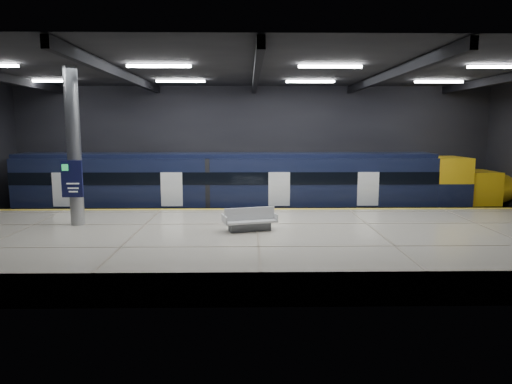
{
  "coord_description": "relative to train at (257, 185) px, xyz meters",
  "views": [
    {
      "loc": [
        -0.38,
        -21.15,
        5.35
      ],
      "look_at": [
        0.02,
        1.5,
        2.2
      ],
      "focal_mm": 32.0,
      "sensor_mm": 36.0,
      "label": 1
    }
  ],
  "objects": [
    {
      "name": "ground",
      "position": [
        -0.16,
        -5.5,
        -2.06
      ],
      "size": [
        30.0,
        30.0,
        0.0
      ],
      "primitive_type": "plane",
      "color": "black",
      "rests_on": "ground"
    },
    {
      "name": "room_shell",
      "position": [
        -0.16,
        -5.49,
        3.66
      ],
      "size": [
        30.1,
        16.1,
        8.05
      ],
      "color": "black",
      "rests_on": "ground"
    },
    {
      "name": "platform",
      "position": [
        -0.16,
        -8.0,
        -1.51
      ],
      "size": [
        30.0,
        11.0,
        1.1
      ],
      "primitive_type": "cube",
      "color": "#BCB19F",
      "rests_on": "ground"
    },
    {
      "name": "safety_strip",
      "position": [
        -0.16,
        -2.75,
        -0.95
      ],
      "size": [
        30.0,
        0.4,
        0.01
      ],
      "primitive_type": "cube",
      "color": "gold",
      "rests_on": "platform"
    },
    {
      "name": "rails",
      "position": [
        -0.16,
        0.0,
        -1.98
      ],
      "size": [
        30.0,
        1.52,
        0.16
      ],
      "color": "gray",
      "rests_on": "ground"
    },
    {
      "name": "train",
      "position": [
        0.0,
        0.0,
        0.0
      ],
      "size": [
        29.4,
        2.84,
        3.79
      ],
      "color": "black",
      "rests_on": "ground"
    },
    {
      "name": "bench",
      "position": [
        -0.47,
        -7.88,
        -0.61
      ],
      "size": [
        2.39,
        1.48,
        0.98
      ],
      "rotation": [
        0.0,
        0.0,
        0.27
      ],
      "color": "#595B60",
      "rests_on": "platform"
    },
    {
      "name": "bicycle",
      "position": [
        -0.72,
        -6.38,
        -0.58
      ],
      "size": [
        0.51,
        1.45,
        0.76
      ],
      "primitive_type": "imported",
      "rotation": [
        0.0,
        0.0,
        -0.0
      ],
      "color": "#99999E",
      "rests_on": "platform"
    },
    {
      "name": "pannier_bag",
      "position": [
        -1.32,
        -6.38,
        -0.78
      ],
      "size": [
        0.35,
        0.28,
        0.35
      ],
      "primitive_type": "cube",
      "rotation": [
        0.0,
        0.0,
        0.4
      ],
      "color": "black",
      "rests_on": "platform"
    },
    {
      "name": "info_column",
      "position": [
        -8.16,
        -6.52,
        2.4
      ],
      "size": [
        0.9,
        0.78,
        6.9
      ],
      "color": "#9EA0A5",
      "rests_on": "platform"
    }
  ]
}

